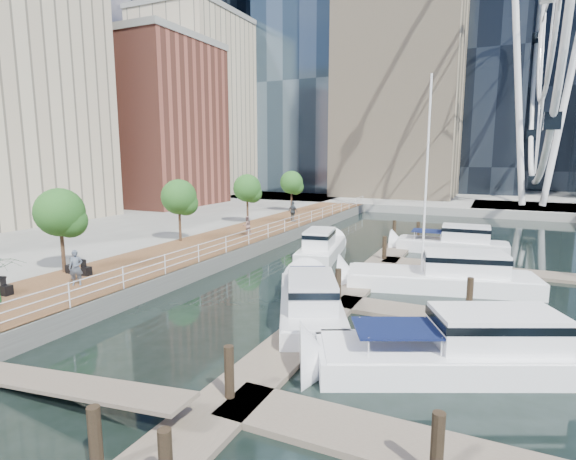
# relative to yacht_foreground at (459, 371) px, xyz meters

# --- Properties ---
(ground) EXTENTS (520.00, 520.00, 0.00)m
(ground) POSITION_rel_yacht_foreground_xyz_m (-9.05, -3.03, 0.00)
(ground) COLOR black
(ground) RESTS_ON ground
(boardwalk) EXTENTS (6.00, 60.00, 1.00)m
(boardwalk) POSITION_rel_yacht_foreground_xyz_m (-18.05, 11.97, 0.50)
(boardwalk) COLOR brown
(boardwalk) RESTS_ON ground
(seawall) EXTENTS (0.25, 60.00, 1.00)m
(seawall) POSITION_rel_yacht_foreground_xyz_m (-15.05, 11.97, 0.50)
(seawall) COLOR #595954
(seawall) RESTS_ON ground
(land_far) EXTENTS (200.00, 114.00, 1.00)m
(land_far) POSITION_rel_yacht_foreground_xyz_m (-9.05, 98.97, 0.50)
(land_far) COLOR gray
(land_far) RESTS_ON ground
(pier) EXTENTS (14.00, 12.00, 1.00)m
(pier) POSITION_rel_yacht_foreground_xyz_m (4.95, 48.97, 0.50)
(pier) COLOR gray
(pier) RESTS_ON ground
(railing) EXTENTS (0.10, 60.00, 1.05)m
(railing) POSITION_rel_yacht_foreground_xyz_m (-15.15, 11.97, 1.52)
(railing) COLOR white
(railing) RESTS_ON boardwalk
(floating_docks) EXTENTS (16.00, 34.00, 2.60)m
(floating_docks) POSITION_rel_yacht_foreground_xyz_m (-1.08, 6.95, 0.49)
(floating_docks) COLOR #6D6051
(floating_docks) RESTS_ON ground
(midrise_condos) EXTENTS (19.00, 67.00, 28.00)m
(midrise_condos) POSITION_rel_yacht_foreground_xyz_m (-42.61, 23.78, 13.42)
(midrise_condos) COLOR #BCAD8E
(midrise_condos) RESTS_ON ground
(street_trees) EXTENTS (2.60, 42.60, 4.60)m
(street_trees) POSITION_rel_yacht_foreground_xyz_m (-20.45, 10.97, 4.29)
(street_trees) COLOR #3F2B1C
(street_trees) RESTS_ON ground
(yacht_foreground) EXTENTS (10.90, 7.09, 2.15)m
(yacht_foreground) POSITION_rel_yacht_foreground_xyz_m (0.00, 0.00, 0.00)
(yacht_foreground) COLOR white
(yacht_foreground) RESTS_ON ground
(pedestrian_near) EXTENTS (0.76, 0.73, 1.76)m
(pedestrian_near) POSITION_rel_yacht_foreground_xyz_m (-17.70, -0.53, 1.88)
(pedestrian_near) COLOR #4B5664
(pedestrian_near) RESTS_ON boardwalk
(pedestrian_mid) EXTENTS (0.91, 0.95, 1.54)m
(pedestrian_mid) POSITION_rel_yacht_foreground_xyz_m (-17.18, 15.20, 1.77)
(pedestrian_mid) COLOR #83625A
(pedestrian_mid) RESTS_ON boardwalk
(pedestrian_far) EXTENTS (1.25, 0.86, 1.97)m
(pedestrian_far) POSITION_rel_yacht_foreground_xyz_m (-16.96, 23.68, 1.98)
(pedestrian_far) COLOR #343B41
(pedestrian_far) RESTS_ON boardwalk
(moored_yachts) EXTENTS (25.55, 35.32, 11.50)m
(moored_yachts) POSITION_rel_yacht_foreground_xyz_m (-1.09, 8.43, 0.00)
(moored_yachts) COLOR white
(moored_yachts) RESTS_ON ground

